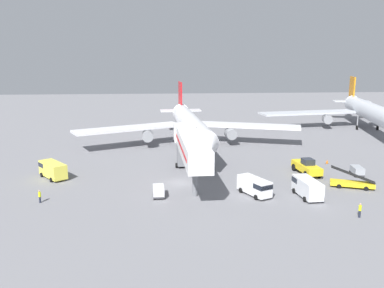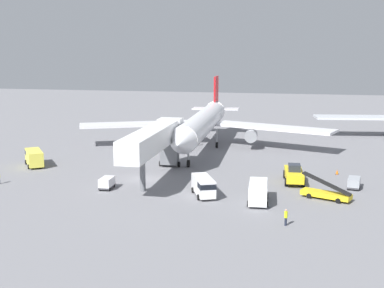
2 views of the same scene
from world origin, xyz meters
TOP-DOWN VIEW (x-y plane):
  - ground_plane at (0.00, 0.00)m, footprint 300.00×300.00m
  - airplane_at_gate at (3.37, 23.66)m, footprint 46.54×45.81m
  - jet_bridge at (1.58, 0.47)m, footprint 3.82×21.80m
  - pushback_tug at (19.82, 2.72)m, footprint 2.98×6.62m
  - belt_loader_truck at (23.69, -4.25)m, footprint 5.97×3.71m
  - service_van_rear_right at (9.53, -6.23)m, footprint 3.85×5.45m
  - service_van_rear_left at (-18.74, 3.98)m, footprint 5.05×5.71m
  - service_van_mid_left at (16.08, -7.23)m, footprint 2.60×5.49m
  - baggage_cart_far_center at (27.29, 1.44)m, footprint 1.82×2.97m
  - baggage_cart_near_left at (-2.97, -5.77)m, footprint 1.49×2.52m
  - ground_crew_worker_foreground at (-17.61, -6.68)m, footprint 0.44×0.44m
  - ground_crew_worker_midground at (19.50, -14.46)m, footprint 0.45×0.45m
  - safety_cone_alpha at (25.66, 8.62)m, footprint 0.44×0.44m
  - airplane_background at (49.13, 38.93)m, footprint 53.04×48.70m

SIDE VIEW (x-z plane):
  - ground_plane at x=0.00m, z-range 0.00..0.00m
  - safety_cone_alpha at x=25.66m, z-range 0.00..0.67m
  - belt_loader_truck at x=23.69m, z-range -0.71..2.19m
  - baggage_cart_far_center at x=27.29m, z-range 0.08..1.44m
  - baggage_cart_near_left at x=-2.97m, z-range 0.08..1.53m
  - ground_crew_worker_foreground at x=-17.61m, z-range 0.05..1.70m
  - ground_crew_worker_midground at x=19.50m, z-range 0.05..1.75m
  - pushback_tug at x=19.82m, z-range -0.10..2.42m
  - service_van_rear_right at x=9.53m, z-range 0.16..2.43m
  - service_van_mid_left at x=16.08m, z-range 0.16..2.52m
  - service_van_rear_left at x=-18.74m, z-range 0.16..2.55m
  - airplane_at_gate at x=3.37m, z-range -1.36..10.66m
  - airplane_background at x=49.13m, z-range -1.48..10.95m
  - jet_bridge at x=1.58m, z-range 1.84..9.04m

